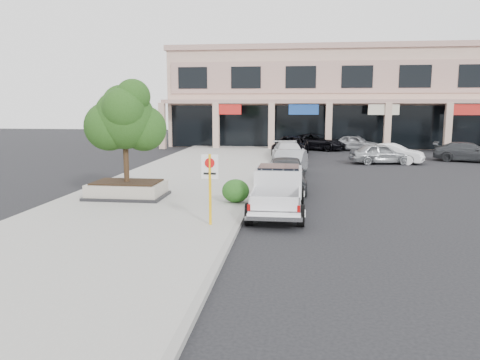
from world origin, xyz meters
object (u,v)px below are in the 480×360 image
Objects in this scene: pickup_truck at (277,191)px; curb_car_d at (291,146)px; lot_car_d at (316,142)px; curb_car_c at (288,153)px; lot_car_c at (469,152)px; no_parking_sign at (210,180)px; lot_car_e at (355,143)px; planter_tree at (129,119)px; curb_car_a at (286,174)px; lot_car_b at (393,153)px; planter at (127,190)px; curb_car_b at (290,163)px; lot_car_a at (381,154)px.

pickup_truck is 0.96× the size of curb_car_d.
curb_car_d is 5.46m from lot_car_d.
curb_car_c is 10.22m from lot_car_d.
curb_car_d reaches higher than lot_car_c.
no_parking_sign is 0.43× the size of pickup_truck.
curb_car_c is 1.22× the size of lot_car_e.
planter_tree is 0.98× the size of lot_car_e.
no_parking_sign is 28.53m from lot_car_e.
curb_car_d is (-0.05, 15.40, -0.03)m from curb_car_a.
planter_tree reaches higher than lot_car_d.
lot_car_d reaches higher than lot_car_b.
lot_car_d reaches higher than planter.
curb_car_a is 1.15× the size of lot_car_e.
curb_car_b is 8.94m from lot_car_a.
lot_car_b is (9.33, 18.78, -0.96)m from no_parking_sign.
curb_car_a is 13.47m from lot_car_b.
lot_car_c is at bearing -6.03° from curb_car_d.
lot_car_a is (12.73, 14.20, 0.23)m from planter.
curb_car_c is 1.06× the size of lot_car_c.
lot_car_b is (0.91, 0.52, -0.03)m from lot_car_a.
curb_car_d is (-0.15, 11.01, 0.03)m from curb_car_b.
lot_car_d is at bearing 69.90° from planter_tree.
planter_tree is 19.07m from lot_car_a.
curb_car_b is 16.65m from lot_car_e.
planter is 26.32m from lot_car_e.
no_parking_sign is 0.51× the size of curb_car_b.
curb_car_b is 1.10× the size of lot_car_b.
no_parking_sign is 28.07m from lot_car_d.
lot_car_c reaches higher than lot_car_b.
curb_car_c is at bearing 120.71° from lot_car_b.
lot_car_c is (12.64, -2.43, -0.09)m from curb_car_d.
lot_car_c is at bearing 53.79° from no_parking_sign.
curb_car_a is 20.87m from lot_car_e.
lot_car_e reaches higher than planter.
lot_car_d is (2.28, 9.97, 0.00)m from curb_car_c.
lot_car_d is at bearing 89.67° from curb_car_b.
lot_car_d is (-4.00, 9.44, 0.03)m from lot_car_a.
lot_car_d is (-10.43, 7.43, 0.04)m from lot_car_c.
lot_car_b is (7.12, -3.93, -0.10)m from curb_car_d.
curb_car_b is 16.14m from lot_car_d.
lot_car_b is 0.86× the size of lot_car_c.
lot_car_b is 1.00× the size of lot_car_e.
planter_tree is 25.16m from lot_car_d.
planter is 19.76m from curb_car_d.
planter_tree is at bearing 129.11° from lot_car_a.
curb_car_a reaches higher than curb_car_d.
pickup_truck is 1.13× the size of curb_car_a.
lot_car_c is (12.71, 2.54, -0.04)m from curb_car_c.
curb_car_c is at bearing 83.14° from no_parking_sign.
lot_car_a is at bearing 65.26° from no_parking_sign.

